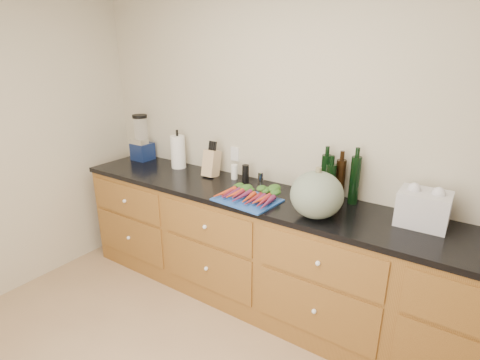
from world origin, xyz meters
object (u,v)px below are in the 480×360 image
Objects in this scene: squash at (317,195)px; paper_towel at (178,152)px; cutting_board at (247,200)px; carrots at (250,194)px; knife_block at (211,163)px; tomato_box at (305,191)px; blender_appliance at (142,140)px.

paper_towel is (-1.48, 0.30, -0.01)m from squash.
cutting_board is 1.04× the size of carrots.
knife_block is 1.57× the size of tomato_box.
squash is at bearing -14.72° from knife_block.
carrots is 0.42m from tomato_box.
tomato_box is (0.30, 0.29, -0.00)m from carrots.
knife_block is 0.86m from tomato_box.
cutting_board is at bearing -132.20° from tomato_box.
paper_towel reaches higher than knife_block.
tomato_box is (1.26, 0.01, -0.11)m from paper_towel.
blender_appliance reaches higher than cutting_board.
carrots is at bearing -10.95° from blender_appliance.
knife_block reaches higher than tomato_box.
cutting_board is at bearing -28.20° from knife_block.
squash is (0.52, -0.02, 0.12)m from carrots.
paper_towel is (-0.96, 0.32, 0.14)m from cutting_board.
squash reaches higher than tomato_box.
carrots reaches higher than tomato_box.
knife_block is (-1.08, 0.28, -0.04)m from squash.
squash reaches higher than knife_block.
squash is 0.77× the size of blender_appliance.
blender_appliance is at bearing 169.05° from carrots.
cutting_board is 1.94× the size of knife_block.
squash is 2.40× the size of tomato_box.
carrots is at bearing -135.92° from tomato_box.
carrots is 0.94× the size of blender_appliance.
paper_towel is (0.47, 0.00, -0.05)m from blender_appliance.
paper_towel is 0.40m from knife_block.
knife_block reaches higher than cutting_board.
carrots is at bearing -24.91° from knife_block.
blender_appliance is 1.74m from tomato_box.
paper_towel is 2.08× the size of tomato_box.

